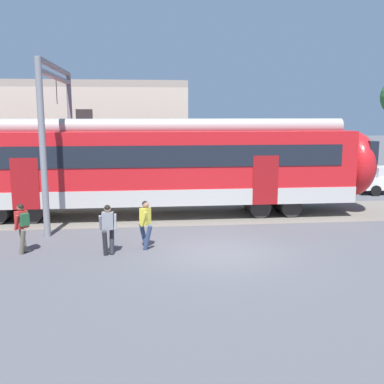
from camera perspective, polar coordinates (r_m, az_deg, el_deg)
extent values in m
plane|color=#515156|center=(14.94, 3.65, -7.75)|extent=(160.00, 160.00, 0.00)
cube|color=#B7B2AD|center=(20.25, -5.54, -0.06)|extent=(18.00, 3.06, 0.70)
cube|color=red|center=(20.04, -5.62, 4.31)|extent=(18.00, 3.00, 2.40)
cube|color=black|center=(18.51, -5.59, 4.48)|extent=(16.56, 0.03, 0.90)
cube|color=maroon|center=(19.31, 9.32, 1.48)|extent=(1.10, 0.04, 2.10)
cube|color=maroon|center=(19.25, -20.44, 0.96)|extent=(1.10, 0.04, 2.10)
cylinder|color=#9C9793|center=(19.96, -5.68, 8.26)|extent=(17.64, 0.70, 0.70)
cube|color=black|center=(20.12, -13.53, 9.62)|extent=(0.70, 0.12, 0.40)
cylinder|color=black|center=(21.34, 11.60, -1.34)|extent=(0.90, 2.40, 0.90)
cylinder|color=black|center=(20.96, 7.95, -1.43)|extent=(0.90, 2.40, 0.90)
cylinder|color=black|center=(20.90, -19.02, -1.91)|extent=(0.90, 2.40, 0.90)
cylinder|color=black|center=(21.27, -22.70, -1.95)|extent=(0.90, 2.40, 0.90)
ellipsoid|color=red|center=(22.29, 19.82, 3.43)|extent=(1.80, 2.85, 2.95)
cube|color=black|center=(22.39, 20.72, 4.94)|extent=(0.40, 2.40, 1.00)
cylinder|color=#6B6051|center=(15.95, -20.68, -5.63)|extent=(0.36, 0.36, 0.87)
cylinder|color=#6B6051|center=(15.63, -20.72, -5.95)|extent=(0.36, 0.36, 0.87)
cube|color=red|center=(15.62, -20.86, -3.28)|extent=(0.42, 0.42, 0.56)
cylinder|color=red|center=(15.46, -21.40, -3.63)|extent=(0.24, 0.24, 0.52)
cylinder|color=red|center=(15.80, -20.30, -3.28)|extent=(0.24, 0.24, 0.52)
sphere|color=brown|center=(15.56, -20.98, -1.87)|extent=(0.22, 0.22, 0.22)
sphere|color=black|center=(15.53, -20.95, -1.77)|extent=(0.20, 0.20, 0.20)
cube|color=#235633|center=(15.46, -20.52, -3.31)|extent=(0.31, 0.31, 0.40)
cylinder|color=#28282D|center=(14.99, -10.15, -6.12)|extent=(0.17, 0.36, 0.87)
cylinder|color=#28282D|center=(14.74, -10.98, -6.41)|extent=(0.17, 0.36, 0.87)
cube|color=gray|center=(14.69, -10.65, -3.60)|extent=(0.37, 0.26, 0.56)
cylinder|color=gray|center=(14.65, -11.53, -3.86)|extent=(0.10, 0.25, 0.52)
cylinder|color=gray|center=(14.75, -9.75, -3.71)|extent=(0.10, 0.25, 0.52)
sphere|color=tan|center=(14.62, -10.68, -2.09)|extent=(0.22, 0.22, 0.22)
sphere|color=black|center=(14.60, -10.70, -1.99)|extent=(0.20, 0.20, 0.20)
cylinder|color=navy|center=(15.18, -5.65, -5.80)|extent=(0.38, 0.32, 0.87)
cylinder|color=navy|center=(15.48, -6.16, -5.50)|extent=(0.38, 0.32, 0.87)
cube|color=gold|center=(15.16, -5.96, -3.06)|extent=(0.40, 0.43, 0.56)
cylinder|color=gold|center=(15.39, -5.75, -3.05)|extent=(0.26, 0.21, 0.52)
cylinder|color=gold|center=(14.95, -6.16, -3.45)|extent=(0.26, 0.21, 0.52)
sphere|color=#9E7051|center=(15.06, -5.92, -1.62)|extent=(0.22, 0.22, 0.22)
sphere|color=black|center=(15.07, -5.98, -1.50)|extent=(0.20, 0.20, 0.20)
cylinder|color=black|center=(28.55, 20.91, 0.69)|extent=(0.61, 0.22, 0.60)
cylinder|color=black|center=(27.17, 22.28, 0.17)|extent=(0.61, 0.22, 0.60)
cylinder|color=gray|center=(17.20, -18.42, 5.13)|extent=(0.24, 0.24, 6.50)
cylinder|color=gray|center=(23.47, -15.11, 6.41)|extent=(0.24, 0.24, 6.50)
cube|color=gray|center=(20.38, -16.96, 14.88)|extent=(0.20, 6.40, 0.16)
cube|color=gray|center=(20.35, -16.90, 13.76)|extent=(0.20, 6.40, 0.16)
cylinder|color=black|center=(20.31, -16.82, 12.07)|extent=(0.03, 0.03, 1.00)
cube|color=beige|center=(28.80, -18.07, 6.33)|extent=(16.88, 5.00, 6.00)
cube|color=#9F9686|center=(28.81, -18.41, 12.69)|extent=(16.88, 5.00, 0.40)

